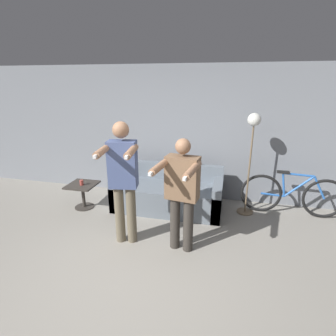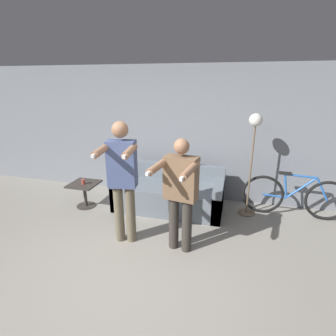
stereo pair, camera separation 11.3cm
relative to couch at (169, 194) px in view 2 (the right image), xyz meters
The scene contains 10 objects.
ground_plane 2.03m from the couch, 92.01° to the right, with size 16.00×16.00×0.00m, color gray.
wall_back 1.22m from the couch, 96.07° to the left, with size 10.00×0.05×2.60m.
couch is the anchor object (origin of this frame).
person_left 1.47m from the couch, 106.46° to the right, with size 0.53×0.72×1.79m.
person_right 1.45m from the couch, 68.64° to the right, with size 0.58×0.73×1.61m.
cat 0.75m from the couch, 44.98° to the left, with size 0.54×0.13×0.18m.
floor_lamp 1.80m from the couch, ahead, with size 0.29×0.29×1.80m.
side_table 1.60m from the couch, 167.61° to the right, with size 0.51×0.51×0.47m.
cup 1.60m from the couch, 165.97° to the right, with size 0.07×0.07×0.09m.
bicycle 2.21m from the couch, ahead, with size 1.76×0.07×0.81m.
Camera 2 is at (1.21, -2.33, 2.29)m, focal length 28.00 mm.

